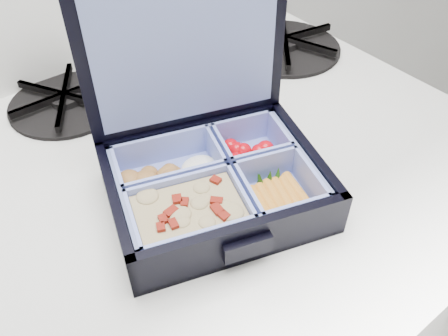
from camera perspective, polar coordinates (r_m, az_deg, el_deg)
stove at (r=1.02m, az=-0.62°, el=-18.41°), size 0.66×0.66×0.99m
bento_box at (r=0.52m, az=-1.06°, el=-2.11°), size 0.27×0.24×0.05m
burner_grate at (r=0.82m, az=7.28°, el=14.83°), size 0.22×0.22×0.03m
burner_grate_rear at (r=0.72m, az=-18.52°, el=7.79°), size 0.16×0.16×0.02m
fork at (r=0.66m, az=-1.18°, el=6.07°), size 0.08×0.18×0.01m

